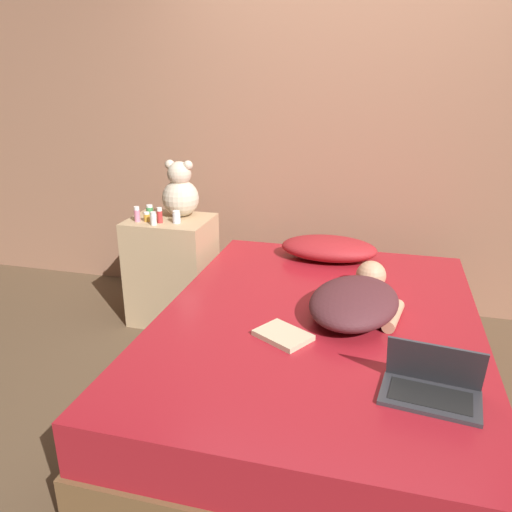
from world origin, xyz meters
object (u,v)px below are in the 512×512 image
bottle_amber (147,217)px  bottle_green (150,210)px  pillow (329,248)px  bottle_red (160,215)px  book (283,335)px  bottle_clear (176,217)px  bottle_white (153,219)px  person_lying (357,299)px  teddy_bear (180,192)px  laptop (432,385)px  bottle_pink (137,214)px

bottle_amber → bottle_green: bearing=108.7°
pillow → bottle_amber: bottle_amber is taller
bottle_red → book: 1.35m
bottle_green → bottle_clear: bottle_clear is taller
pillow → bottle_red: bearing=-170.6°
bottle_green → bottle_white: bottle_white is taller
person_lying → teddy_bear: size_ratio=2.04×
laptop → book: size_ratio=1.30×
person_lying → bottle_red: bearing=166.3°
person_lying → bottle_red: (-1.29, 0.56, 0.18)m
bottle_red → teddy_bear: bearing=69.8°
pillow → bottle_green: size_ratio=8.27×
bottle_white → bottle_pink: 0.14m
laptop → bottle_green: size_ratio=5.09×
person_lying → laptop: size_ratio=2.05×
bottle_clear → bottle_red: bottle_red is taller
person_lying → bottle_clear: (-1.18, 0.59, 0.17)m
teddy_bear → person_lying: bearing=-31.6°
bottle_white → bottle_amber: bearing=141.3°
bottle_white → laptop: bearing=-34.6°
book → teddy_bear: bearing=130.8°
teddy_bear → bottle_clear: size_ratio=4.72×
bottle_clear → bottle_green: bearing=154.1°
bottle_amber → bottle_white: bottle_white is taller
pillow → bottle_pink: size_ratio=6.14×
teddy_bear → book: teddy_bear is taller
teddy_bear → bottle_pink: size_ratio=3.80×
bottle_white → bottle_red: bearing=71.2°
bottle_green → bottle_amber: bearing=-71.3°
bottle_white → bottle_pink: bearing=161.9°
pillow → laptop: bearing=-68.2°
pillow → bottle_red: size_ratio=6.07×
bottle_clear → book: (0.89, -0.91, -0.23)m
bottle_amber → bottle_clear: bottle_clear is taller
bottle_red → book: (0.99, -0.88, -0.24)m
bottle_pink → book: bottle_pink is taller
person_lying → bottle_amber: (-1.38, 0.57, 0.16)m
teddy_bear → bottle_amber: bearing=-132.4°
person_lying → bottle_green: size_ratio=10.45×
pillow → bottle_amber: (-1.16, -0.17, 0.17)m
person_lying → bottle_amber: bottle_amber is taller
pillow → bottle_amber: bearing=-171.8°
bottle_amber → bottle_pink: bottle_pink is taller
pillow → person_lying: (0.22, -0.74, 0.01)m
bottle_clear → bottle_amber: bearing=-175.4°
book → bottle_red: bearing=138.3°
teddy_bear → book: size_ratio=1.30×
laptop → pillow: bearing=119.0°
bottle_green → bottle_clear: size_ratio=0.92×
teddy_bear → book: 1.46m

